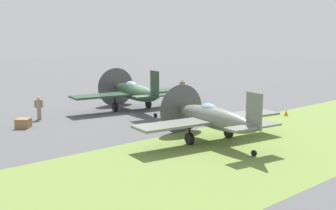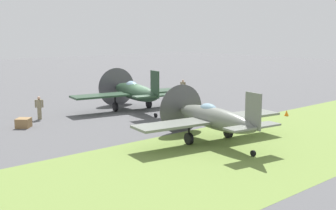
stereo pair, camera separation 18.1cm
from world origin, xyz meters
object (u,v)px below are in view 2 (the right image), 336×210
(airplane_wingman, at_px, (213,118))
(ground_crew_chief, at_px, (39,107))
(runway_marker_cone, at_px, (287,113))
(supply_crate, at_px, (24,123))
(fuel_drum, at_px, (209,113))
(airplane_lead, at_px, (134,92))
(ground_crew_mechanic, at_px, (183,88))

(airplane_wingman, height_order, ground_crew_chief, airplane_wingman)
(runway_marker_cone, bearing_deg, supply_crate, 151.02)
(airplane_wingman, bearing_deg, supply_crate, 130.03)
(fuel_drum, bearing_deg, airplane_wingman, -134.57)
(airplane_lead, distance_m, airplane_wingman, 12.01)
(airplane_lead, relative_size, fuel_drum, 11.77)
(airplane_lead, xyz_separation_m, ground_crew_mechanic, (8.48, 3.09, -0.66))
(ground_crew_mechanic, xyz_separation_m, fuel_drum, (-6.46, -9.74, -0.46))
(fuel_drum, relative_size, supply_crate, 1.00)
(airplane_lead, relative_size, ground_crew_mechanic, 6.13)
(ground_crew_mechanic, height_order, fuel_drum, ground_crew_mechanic)
(fuel_drum, bearing_deg, runway_marker_cone, -30.40)
(ground_crew_chief, height_order, supply_crate, ground_crew_chief)
(ground_crew_mechanic, relative_size, runway_marker_cone, 3.93)
(supply_crate, xyz_separation_m, runway_marker_cone, (17.18, -9.52, -0.10))
(airplane_wingman, xyz_separation_m, ground_crew_chief, (-4.73, 13.29, -0.56))
(ground_crew_mechanic, height_order, runway_marker_cone, ground_crew_mechanic)
(fuel_drum, relative_size, runway_marker_cone, 2.05)
(airplane_wingman, bearing_deg, ground_crew_chief, 118.62)
(airplane_wingman, distance_m, ground_crew_mechanic, 18.64)
(ground_crew_mechanic, bearing_deg, supply_crate, 84.51)
(airplane_wingman, height_order, fuel_drum, airplane_wingman)
(fuel_drum, height_order, supply_crate, fuel_drum)
(airplane_lead, xyz_separation_m, supply_crate, (-9.71, -0.33, -1.25))
(ground_crew_mechanic, bearing_deg, airplane_lead, 93.89)
(airplane_lead, relative_size, airplane_wingman, 1.06)
(fuel_drum, xyz_separation_m, runway_marker_cone, (5.46, -3.20, -0.23))
(fuel_drum, bearing_deg, airplane_lead, 106.89)
(airplane_lead, height_order, fuel_drum, airplane_lead)
(ground_crew_mechanic, distance_m, fuel_drum, 11.70)
(ground_crew_chief, xyz_separation_m, runway_marker_cone, (15.11, -11.49, -0.69))
(fuel_drum, distance_m, runway_marker_cone, 6.33)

